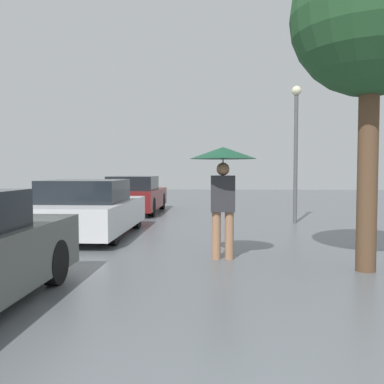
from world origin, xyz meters
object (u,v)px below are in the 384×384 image
(tree, at_px, (371,19))
(street_lamp, at_px, (296,138))
(parked_car_middle, at_px, (88,210))
(pedestrian, at_px, (223,169))
(parked_car_farthest, at_px, (134,195))

(tree, bearing_deg, street_lamp, 90.01)
(parked_car_middle, distance_m, tree, 6.61)
(parked_car_middle, xyz_separation_m, tree, (5.02, -3.07, 3.01))
(pedestrian, relative_size, parked_car_middle, 0.47)
(parked_car_farthest, xyz_separation_m, tree, (4.98, -8.26, 3.00))
(pedestrian, xyz_separation_m, parked_car_middle, (-2.97, 2.36, -0.91))
(tree, bearing_deg, pedestrian, 160.98)
(parked_car_middle, distance_m, parked_car_farthest, 5.20)
(parked_car_middle, relative_size, parked_car_farthest, 0.97)
(parked_car_farthest, height_order, tree, tree)
(pedestrian, bearing_deg, parked_car_middle, 141.54)
(tree, distance_m, street_lamp, 5.74)
(parked_car_middle, height_order, street_lamp, street_lamp)
(pedestrian, xyz_separation_m, street_lamp, (2.05, 4.89, 0.85))
(street_lamp, bearing_deg, parked_car_farthest, 151.85)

